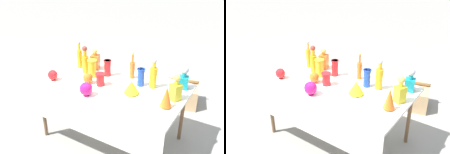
{
  "view_description": "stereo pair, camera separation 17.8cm",
  "coord_description": "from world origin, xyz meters",
  "views": [
    {
      "loc": [
        1.37,
        -2.22,
        2.1
      ],
      "look_at": [
        0.0,
        0.0,
        0.86
      ],
      "focal_mm": 40.0,
      "sensor_mm": 36.0,
      "label": 1
    },
    {
      "loc": [
        1.52,
        -2.12,
        2.1
      ],
      "look_at": [
        0.0,
        0.0,
        0.86
      ],
      "focal_mm": 40.0,
      "sensor_mm": 36.0,
      "label": 2
    }
  ],
  "objects": [
    {
      "name": "price_tag_center",
      "position": [
        0.5,
        -0.43,
        0.78
      ],
      "size": [
        0.04,
        0.02,
        0.04
      ],
      "primitive_type": "cube",
      "rotation": [
        -0.21,
        0.0,
        -0.03
      ],
      "color": "white",
      "rests_on": "display_table"
    },
    {
      "name": "tall_bottle_3",
      "position": [
        0.43,
        0.19,
        0.9
      ],
      "size": [
        0.08,
        0.08,
        0.35
      ],
      "color": "orange",
      "rests_on": "display_table"
    },
    {
      "name": "fluted_vase_1",
      "position": [
        0.71,
        -0.14,
        0.88
      ],
      "size": [
        0.12,
        0.12,
        0.23
      ],
      "color": "orange",
      "rests_on": "display_table"
    },
    {
      "name": "slender_vase_2",
      "position": [
        -0.11,
        -0.08,
        0.84
      ],
      "size": [
        0.11,
        0.11,
        0.15
      ],
      "color": "red",
      "rests_on": "display_table"
    },
    {
      "name": "slender_vase_1",
      "position": [
        -0.32,
        0.06,
        0.88
      ],
      "size": [
        0.12,
        0.12,
        0.23
      ],
      "color": "yellow",
      "rests_on": "display_table"
    },
    {
      "name": "tall_bottle_1",
      "position": [
        -0.64,
        0.21,
        0.9
      ],
      "size": [
        0.06,
        0.06,
        0.37
      ],
      "color": "orange",
      "rests_on": "display_table"
    },
    {
      "name": "tall_bottle_0",
      "position": [
        0.11,
        0.29,
        0.88
      ],
      "size": [
        0.06,
        0.06,
        0.34
      ],
      "color": "orange",
      "rests_on": "display_table"
    },
    {
      "name": "cardboard_box_behind_left",
      "position": [
        0.47,
        1.27,
        0.16
      ],
      "size": [
        0.61,
        0.54,
        0.4
      ],
      "color": "tan",
      "rests_on": "ground"
    },
    {
      "name": "square_decanter_2",
      "position": [
        -0.44,
        0.29,
        0.87
      ],
      "size": [
        0.13,
        0.13,
        0.28
      ],
      "color": "orange",
      "rests_on": "display_table"
    },
    {
      "name": "round_bowl_2",
      "position": [
        -0.27,
        -0.12,
        0.83
      ],
      "size": [
        0.12,
        0.12,
        0.13
      ],
      "color": "orange",
      "rests_on": "display_table"
    },
    {
      "name": "display_table",
      "position": [
        0.0,
        -0.04,
        0.7
      ],
      "size": [
        1.71,
        1.04,
        0.76
      ],
      "color": "white",
      "rests_on": "ground"
    },
    {
      "name": "round_bowl_1",
      "position": [
        -0.67,
        -0.27,
        0.83
      ],
      "size": [
        0.12,
        0.12,
        0.13
      ],
      "color": "red",
      "rests_on": "display_table"
    },
    {
      "name": "tall_bottle_2",
      "position": [
        -0.48,
        0.13,
        0.91
      ],
      "size": [
        0.08,
        0.08,
        0.35
      ],
      "color": "orange",
      "rests_on": "display_table"
    },
    {
      "name": "round_bowl_0",
      "position": [
        -0.1,
        -0.36,
        0.84
      ],
      "size": [
        0.14,
        0.14,
        0.15
      ],
      "color": "#C61972",
      "rests_on": "display_table"
    },
    {
      "name": "slender_vase_3",
      "position": [
        -0.18,
        0.19,
        0.87
      ],
      "size": [
        0.09,
        0.09,
        0.21
      ],
      "color": "red",
      "rests_on": "display_table"
    },
    {
      "name": "price_tag_left",
      "position": [
        -0.45,
        -0.44,
        0.78
      ],
      "size": [
        0.06,
        0.02,
        0.03
      ],
      "primitive_type": "cube",
      "rotation": [
        -0.21,
        0.0,
        -0.21
      ],
      "color": "white",
      "rests_on": "display_table"
    },
    {
      "name": "price_tag_right",
      "position": [
        0.32,
        -0.43,
        0.78
      ],
      "size": [
        0.05,
        0.02,
        0.04
      ],
      "primitive_type": "cube",
      "rotation": [
        -0.21,
        0.0,
        0.12
      ],
      "color": "white",
      "rests_on": "display_table"
    },
    {
      "name": "fluted_vase_0",
      "position": [
        0.29,
        -0.07,
        0.84
      ],
      "size": [
        0.17,
        0.17,
        0.16
      ],
      "color": "yellow",
      "rests_on": "display_table"
    },
    {
      "name": "square_decanter_0",
      "position": [
        0.74,
        0.05,
        0.88
      ],
      "size": [
        0.13,
        0.13,
        0.29
      ],
      "color": "yellow",
      "rests_on": "display_table"
    },
    {
      "name": "ground_plane",
      "position": [
        0.0,
        0.0,
        0.0
      ],
      "size": [
        40.0,
        40.0,
        0.0
      ],
      "primitive_type": "plane",
      "color": "gray"
    },
    {
      "name": "slender_vase_0",
      "position": [
        0.29,
        0.16,
        0.87
      ],
      "size": [
        0.09,
        0.09,
        0.21
      ],
      "color": "blue",
      "rests_on": "display_table"
    },
    {
      "name": "square_decanter_1",
      "position": [
        0.73,
        0.35,
        0.88
      ],
      "size": [
        0.13,
        0.13,
        0.27
      ],
      "color": "teal",
      "rests_on": "display_table"
    }
  ]
}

